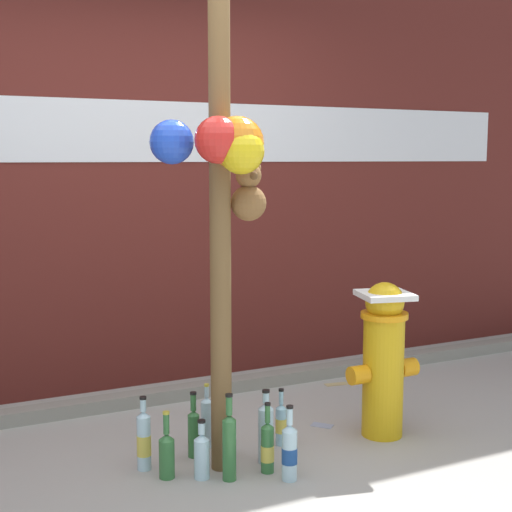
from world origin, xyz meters
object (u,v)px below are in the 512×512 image
at_px(bottle_1, 167,453).
at_px(bottle_3, 202,454).
at_px(bottle_5, 289,451).
at_px(bottle_6, 207,421).
at_px(memorial_post, 222,120).
at_px(bottle_4, 225,434).
at_px(bottle_2, 229,445).
at_px(bottle_7, 194,431).
at_px(bottle_0, 267,447).
at_px(bottle_10, 266,431).
at_px(bottle_8, 144,440).
at_px(fire_hydrant, 384,356).
at_px(bottle_9, 281,423).

bearing_deg(bottle_1, bottle_3, -27.97).
relative_size(bottle_5, bottle_6, 1.07).
relative_size(memorial_post, bottle_4, 9.15).
xyz_separation_m(bottle_2, bottle_5, (0.25, -0.12, -0.03)).
height_order(memorial_post, bottle_3, memorial_post).
xyz_separation_m(bottle_1, bottle_2, (0.25, -0.15, 0.05)).
bearing_deg(bottle_3, bottle_7, 76.95).
bearing_deg(bottle_3, bottle_2, -34.06).
bearing_deg(bottle_5, bottle_0, 113.35).
bearing_deg(bottle_0, bottle_10, 67.01).
bearing_deg(bottle_8, memorial_post, -30.76).
bearing_deg(bottle_8, bottle_6, 18.75).
relative_size(bottle_2, bottle_5, 1.15).
height_order(bottle_3, bottle_6, bottle_6).
relative_size(bottle_0, bottle_3, 1.21).
relative_size(fire_hydrant, bottle_6, 2.50).
bearing_deg(bottle_1, bottle_9, 9.97).
bearing_deg(bottle_9, bottle_3, -159.62).
height_order(fire_hydrant, bottle_9, fire_hydrant).
bearing_deg(bottle_4, bottle_6, 101.14).
bearing_deg(bottle_4, bottle_5, -67.63).
height_order(bottle_1, bottle_3, bottle_1).
height_order(fire_hydrant, bottle_2, fire_hydrant).
distance_m(fire_hydrant, bottle_10, 0.78).
relative_size(bottle_0, bottle_7, 1.02).
xyz_separation_m(memorial_post, bottle_5, (0.24, -0.21, -1.52)).
relative_size(bottle_3, bottle_9, 0.94).
xyz_separation_m(bottle_6, bottle_10, (0.18, -0.32, 0.02)).
bearing_deg(bottle_1, bottle_8, 115.52).
height_order(bottle_6, bottle_10, bottle_10).
distance_m(bottle_2, bottle_5, 0.28).
relative_size(fire_hydrant, bottle_0, 2.44).
relative_size(bottle_0, bottle_4, 1.09).
bearing_deg(memorial_post, bottle_9, 23.77).
bearing_deg(bottle_10, memorial_post, -177.12).
distance_m(bottle_6, bottle_10, 0.37).
height_order(bottle_7, bottle_9, bottle_7).
xyz_separation_m(bottle_6, bottle_8, (-0.38, -0.13, 0.01)).
height_order(bottle_7, bottle_8, bottle_8).
bearing_deg(bottle_5, memorial_post, 137.78).
bearing_deg(bottle_1, bottle_0, -18.72).
relative_size(bottle_2, bottle_10, 1.12).
distance_m(bottle_2, bottle_7, 0.33).
relative_size(bottle_1, bottle_5, 0.90).
xyz_separation_m(bottle_1, bottle_7, (0.20, 0.17, 0.02)).
bearing_deg(bottle_4, bottle_10, -46.61).
xyz_separation_m(bottle_9, bottle_10, (-0.17, -0.17, 0.04)).
xyz_separation_m(bottle_4, bottle_9, (0.32, 0.01, -0.00)).
bearing_deg(bottle_7, bottle_6, 40.12).
xyz_separation_m(bottle_2, bottle_8, (-0.32, 0.29, -0.03)).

